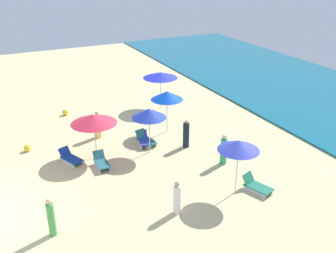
% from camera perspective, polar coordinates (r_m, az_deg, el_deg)
% --- Properties ---
extents(umbrella_0, '(1.83, 1.83, 2.55)m').
position_cam_1_polar(umbrella_0, '(20.44, -2.80, 1.95)').
color(umbrella_0, silver).
rests_on(umbrella_0, ground_plane).
extents(lounge_chair_0_0, '(1.47, 0.87, 0.71)m').
position_cam_1_polar(lounge_chair_0_0, '(22.18, -3.33, -1.98)').
color(lounge_chair_0_0, silver).
rests_on(lounge_chair_0_0, ground_plane).
extents(lounge_chair_0_1, '(1.43, 0.83, 0.64)m').
position_cam_1_polar(lounge_chair_0_1, '(22.16, -3.57, -1.98)').
color(lounge_chair_0_1, silver).
rests_on(lounge_chair_0_1, ground_plane).
extents(umbrella_2, '(2.40, 2.40, 2.53)m').
position_cam_1_polar(umbrella_2, '(26.90, -1.13, 7.55)').
color(umbrella_2, silver).
rests_on(umbrella_2, ground_plane).
extents(umbrella_3, '(1.84, 1.84, 2.65)m').
position_cam_1_polar(umbrella_3, '(17.01, 10.33, -2.74)').
color(umbrella_3, silver).
rests_on(umbrella_3, ground_plane).
extents(lounge_chair_3_0, '(1.50, 1.08, 0.69)m').
position_cam_1_polar(lounge_chair_3_0, '(18.45, 12.84, -8.48)').
color(lounge_chair_3_0, silver).
rests_on(lounge_chair_3_0, ground_plane).
extents(umbrella_4, '(2.40, 2.40, 2.41)m').
position_cam_1_polar(umbrella_4, '(20.42, -10.84, 1.10)').
color(umbrella_4, silver).
rests_on(umbrella_4, ground_plane).
extents(lounge_chair_4_0, '(1.33, 0.63, 0.68)m').
position_cam_1_polar(lounge_chair_4_0, '(20.13, -9.74, -5.19)').
color(lounge_chair_4_0, silver).
rests_on(lounge_chair_4_0, ground_plane).
extents(lounge_chair_4_1, '(1.50, 1.09, 0.67)m').
position_cam_1_polar(lounge_chair_4_1, '(20.92, -14.11, -4.48)').
color(lounge_chair_4_1, silver).
rests_on(lounge_chair_4_1, ground_plane).
extents(umbrella_5, '(1.91, 1.91, 2.59)m').
position_cam_1_polar(umbrella_5, '(22.91, -0.15, 4.57)').
color(umbrella_5, silver).
rests_on(umbrella_5, ground_plane).
extents(beachgoer_0, '(0.48, 0.48, 1.62)m').
position_cam_1_polar(beachgoer_0, '(21.66, 2.67, -1.18)').
color(beachgoer_0, black).
rests_on(beachgoer_0, ground_plane).
extents(beachgoer_1, '(0.39, 0.39, 1.64)m').
position_cam_1_polar(beachgoer_1, '(20.10, 8.16, -3.45)').
color(beachgoer_1, '#2F9A63').
rests_on(beachgoer_1, ground_plane).
extents(beachgoer_2, '(0.50, 0.50, 1.65)m').
position_cam_1_polar(beachgoer_2, '(23.12, -10.25, 0.16)').
color(beachgoer_2, '#F1D26B').
rests_on(beachgoer_2, ground_plane).
extents(beachgoer_3, '(0.42, 0.42, 1.65)m').
position_cam_1_polar(beachgoer_3, '(15.79, -16.75, -12.66)').
color(beachgoer_3, '#4EAD55').
rests_on(beachgoer_3, ground_plane).
extents(beachgoer_4, '(0.45, 0.45, 1.51)m').
position_cam_1_polar(beachgoer_4, '(16.34, 1.33, -10.49)').
color(beachgoer_4, white).
rests_on(beachgoer_4, ground_plane).
extents(beach_ball_0, '(0.25, 0.25, 0.25)m').
position_cam_1_polar(beach_ball_0, '(25.28, -10.51, 0.70)').
color(beach_ball_0, yellow).
rests_on(beach_ball_0, ground_plane).
extents(beach_ball_1, '(0.39, 0.39, 0.39)m').
position_cam_1_polar(beach_ball_1, '(27.04, -14.81, 2.02)').
color(beach_ball_1, yellow).
rests_on(beach_ball_1, ground_plane).
extents(beach_ball_2, '(0.39, 0.39, 0.39)m').
position_cam_1_polar(beach_ball_2, '(22.73, -19.91, -2.98)').
color(beach_ball_2, yellow).
rests_on(beach_ball_2, ground_plane).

